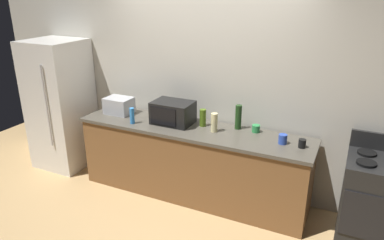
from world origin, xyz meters
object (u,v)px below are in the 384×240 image
Objects in this scene: toaster_oven at (119,106)px; mug_green at (256,129)px; mug_black at (302,143)px; bottle_hand_soap at (214,123)px; microwave at (173,113)px; bottle_olive_oil at (203,118)px; mug_blue at (283,139)px; stove_range at (373,201)px; bottle_spray_cleaner at (132,116)px; refrigerator at (61,105)px; bottle_wine at (238,117)px.

toaster_oven is 3.70× the size of mug_green.
bottle_hand_soap is at bearing 179.41° from mug_black.
bottle_olive_oil is at bearing 10.16° from microwave.
toaster_oven is 3.26× the size of mug_blue.
toaster_oven is at bearing 178.88° from stove_range.
bottle_spray_cleaner is (0.37, -0.24, -0.01)m from toaster_oven.
mug_black is (0.98, -0.01, -0.06)m from bottle_hand_soap.
bottle_olive_oil is at bearing 173.92° from mug_blue.
mug_green is at bearing 4.51° from toaster_oven.
mug_blue is at bearing 176.65° from mug_black.
refrigerator is 0.97m from toaster_oven.
bottle_spray_cleaner is at bearing -169.42° from bottle_hand_soap.
bottle_spray_cleaner is at bearing -7.55° from refrigerator.
bottle_olive_oil is 0.63m from mug_green.
microwave is 0.56m from bottle_hand_soap.
bottle_hand_soap is (1.36, -0.05, 0.00)m from toaster_oven.
mug_green is at bearing 23.85° from bottle_hand_soap.
bottle_hand_soap is 1.01m from bottle_spray_cleaner.
mug_blue is at bearing -19.64° from bottle_wine.
mug_black is 0.58m from mug_green.
refrigerator reaches higher than bottle_hand_soap.
microwave is 1.34m from mug_blue.
bottle_spray_cleaner reaches higher than stove_range.
bottle_spray_cleaner is 2.14× the size of mug_green.
toaster_oven is (-3.08, 0.06, 0.54)m from stove_range.
bottle_hand_soap is at bearing -137.15° from bottle_wine.
bottle_olive_oil reaches higher than stove_range.
bottle_hand_soap reaches higher than toaster_oven.
microwave is 5.24× the size of mug_black.
toaster_oven is 2.14m from mug_blue.
toaster_oven is at bearing 177.84° from bottle_hand_soap.
stove_range is 1.39m from mug_green.
toaster_oven is at bearing 179.13° from microwave.
refrigerator is 5.29× the size of toaster_oven.
refrigerator is at bearing -180.00° from stove_range.
bottle_wine reaches higher than mug_black.
refrigerator reaches higher than toaster_oven.
bottle_wine is (0.77, 0.16, 0.01)m from microwave.
mug_green is (1.80, 0.14, -0.06)m from toaster_oven.
toaster_oven reaches higher than bottle_olive_oil.
bottle_hand_soap is at bearing -179.88° from mug_blue.
bottle_hand_soap is 1.12× the size of bottle_spray_cleaner.
refrigerator is 17.24× the size of mug_blue.
microwave is at bearing 178.40° from mug_blue.
microwave is 0.49m from bottle_spray_cleaner.
bottle_hand_soap is 1.06× the size of bottle_olive_oil.
toaster_oven is 1.59m from bottle_wine.
bottle_spray_cleaner is (-0.44, -0.22, -0.04)m from microwave.
toaster_oven is 1.55× the size of bottle_hand_soap.
refrigerator is 2.56m from bottle_wine.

